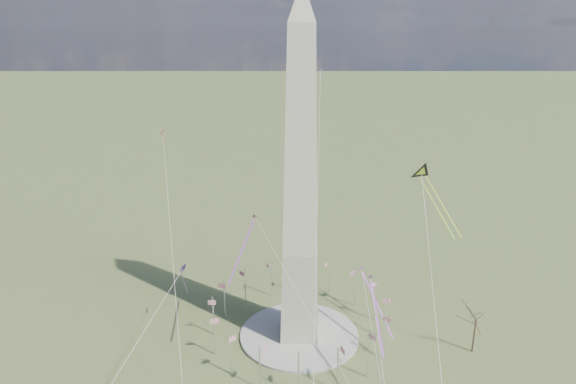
{
  "coord_description": "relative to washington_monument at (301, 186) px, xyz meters",
  "views": [
    {
      "loc": [
        0.76,
        -134.3,
        90.71
      ],
      "look_at": [
        -3.45,
        0.0,
        46.14
      ],
      "focal_mm": 32.0,
      "sensor_mm": 36.0,
      "label": 1
    }
  ],
  "objects": [
    {
      "name": "kite_small_red",
      "position": [
        -45.97,
        31.6,
        7.94
      ],
      "size": [
        1.46,
        2.18,
        4.66
      ],
      "rotation": [
        0.0,
        0.0,
        2.53
      ],
      "color": "red",
      "rests_on": "ground"
    },
    {
      "name": "kite_streamer_mid",
      "position": [
        -14.76,
        -6.92,
        -13.6
      ],
      "size": [
        6.61,
        18.37,
        12.95
      ],
      "rotation": [
        0.0,
        0.0,
        2.85
      ],
      "color": "#FF283C",
      "rests_on": "ground"
    },
    {
      "name": "ground",
      "position": [
        0.0,
        0.0,
        -47.95
      ],
      "size": [
        2000.0,
        2000.0,
        0.0
      ],
      "primitive_type": "plane",
      "color": "#536030",
      "rests_on": "ground"
    },
    {
      "name": "kite_streamer_right",
      "position": [
        21.35,
        0.14,
        -32.92
      ],
      "size": [
        8.69,
        18.43,
        13.4
      ],
      "rotation": [
        0.0,
        0.0,
        3.54
      ],
      "color": "#FF283C",
      "rests_on": "ground"
    },
    {
      "name": "kite_delta_black",
      "position": [
        36.15,
        11.59,
        -0.19
      ],
      "size": [
        12.83,
        20.9,
        17.24
      ],
      "rotation": [
        0.0,
        0.0,
        3.55
      ],
      "color": "black",
      "rests_on": "ground"
    },
    {
      "name": "tree_near",
      "position": [
        50.15,
        -6.19,
        -36.5
      ],
      "size": [
        9.18,
        9.18,
        16.06
      ],
      "color": "#3F2F26",
      "rests_on": "ground"
    },
    {
      "name": "flagpole_ring",
      "position": [
        -0.0,
        -0.0,
        -40.68
      ],
      "size": [
        54.4,
        54.4,
        13.0
      ],
      "color": "silver",
      "rests_on": "ground"
    },
    {
      "name": "kite_streamer_left",
      "position": [
        19.68,
        -16.56,
        -27.09
      ],
      "size": [
        2.8,
        19.0,
        13.04
      ],
      "rotation": [
        0.0,
        0.0,
        3.23
      ],
      "color": "#FF283C",
      "rests_on": "ground"
    },
    {
      "name": "plaza",
      "position": [
        0.0,
        0.0,
        -47.55
      ],
      "size": [
        36.0,
        36.0,
        0.8
      ],
      "primitive_type": "cylinder",
      "color": "#A7A599",
      "rests_on": "ground"
    },
    {
      "name": "washington_monument",
      "position": [
        0.0,
        0.0,
        0.0
      ],
      "size": [
        15.56,
        15.56,
        100.0
      ],
      "color": "#A99D8E",
      "rests_on": "plaza"
    },
    {
      "name": "kite_small_white",
      "position": [
        6.18,
        42.62,
        26.66
      ],
      "size": [
        1.37,
        2.04,
        4.35
      ],
      "rotation": [
        0.0,
        0.0,
        2.53
      ],
      "color": "silver",
      "rests_on": "ground"
    },
    {
      "name": "kite_diamond_purple",
      "position": [
        -34.73,
        1.85,
        -27.68
      ],
      "size": [
        1.91,
        3.32,
        10.3
      ],
      "rotation": [
        0.0,
        0.0,
        2.86
      ],
      "color": "#341769",
      "rests_on": "ground"
    }
  ]
}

